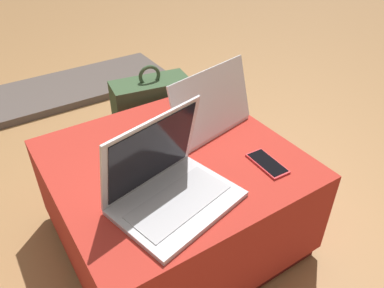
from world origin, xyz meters
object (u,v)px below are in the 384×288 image
(laptop_near, at_px, (169,185))
(backpack, at_px, (152,122))
(cell_phone, at_px, (267,163))
(laptop_far, at_px, (200,116))

(laptop_near, relative_size, backpack, 0.79)
(backpack, bearing_deg, laptop_near, 75.96)
(cell_phone, bearing_deg, laptop_near, 176.47)
(laptop_near, bearing_deg, cell_phone, -19.33)
(laptop_far, bearing_deg, cell_phone, 88.89)
(laptop_far, distance_m, backpack, 0.47)
(laptop_near, xyz_separation_m, cell_phone, (0.36, -0.04, -0.05))
(laptop_near, distance_m, cell_phone, 0.36)
(laptop_near, bearing_deg, backpack, 53.21)
(laptop_far, bearing_deg, backpack, -101.19)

